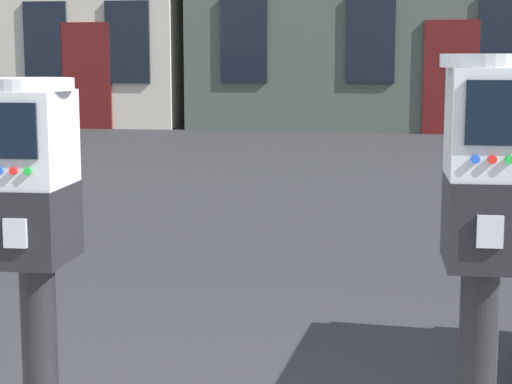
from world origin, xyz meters
name	(u,v)px	position (x,y,z in m)	size (l,w,h in m)	color
parking_meter_near_kerb	(35,239)	(-0.54, -0.26, 1.03)	(0.23, 0.26, 1.29)	black
parking_meter_twin_adjacent	(482,239)	(0.55, -0.26, 1.07)	(0.23, 0.26, 1.34)	black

